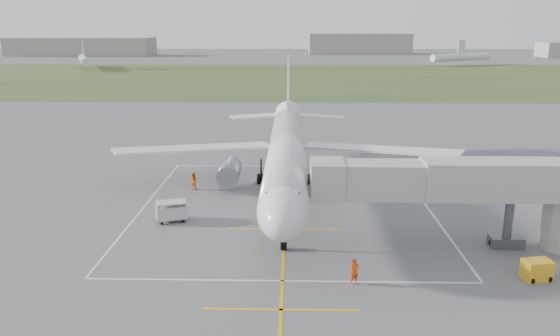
{
  "coord_description": "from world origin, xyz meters",
  "views": [
    {
      "loc": [
        0.68,
        -55.07,
        17.52
      ],
      "look_at": [
        -0.55,
        -4.0,
        4.0
      ],
      "focal_mm": 35.0,
      "sensor_mm": 36.0,
      "label": 1
    }
  ],
  "objects_px": {
    "jet_bridge": "(483,191)",
    "gpu_unit": "(537,270)",
    "airliner": "(286,153)",
    "ramp_worker_nose": "(355,272)",
    "ramp_worker_wing": "(194,181)",
    "baggage_cart": "(171,211)"
  },
  "relations": [
    {
      "from": "jet_bridge",
      "to": "gpu_unit",
      "type": "distance_m",
      "value": 7.42
    },
    {
      "from": "airliner",
      "to": "gpu_unit",
      "type": "bearing_deg",
      "value": -48.13
    },
    {
      "from": "airliner",
      "to": "jet_bridge",
      "type": "bearing_deg",
      "value": -42.19
    },
    {
      "from": "jet_bridge",
      "to": "ramp_worker_wing",
      "type": "height_order",
      "value": "jet_bridge"
    },
    {
      "from": "gpu_unit",
      "to": "ramp_worker_wing",
      "type": "relative_size",
      "value": 1.14
    },
    {
      "from": "baggage_cart",
      "to": "gpu_unit",
      "type": "bearing_deg",
      "value": -40.04
    },
    {
      "from": "jet_bridge",
      "to": "ramp_worker_nose",
      "type": "relative_size",
      "value": 12.44
    },
    {
      "from": "jet_bridge",
      "to": "gpu_unit",
      "type": "bearing_deg",
      "value": -68.77
    },
    {
      "from": "airliner",
      "to": "ramp_worker_nose",
      "type": "relative_size",
      "value": 24.85
    },
    {
      "from": "ramp_worker_nose",
      "to": "ramp_worker_wing",
      "type": "relative_size",
      "value": 1.01
    },
    {
      "from": "jet_bridge",
      "to": "gpu_unit",
      "type": "height_order",
      "value": "jet_bridge"
    },
    {
      "from": "jet_bridge",
      "to": "ramp_worker_nose",
      "type": "height_order",
      "value": "jet_bridge"
    },
    {
      "from": "airliner",
      "to": "baggage_cart",
      "type": "bearing_deg",
      "value": -139.11
    },
    {
      "from": "ramp_worker_nose",
      "to": "gpu_unit",
      "type": "bearing_deg",
      "value": -22.84
    },
    {
      "from": "jet_bridge",
      "to": "ramp_worker_nose",
      "type": "xyz_separation_m",
      "value": [
        -10.72,
        -6.88,
        -3.8
      ]
    },
    {
      "from": "airliner",
      "to": "ramp_worker_wing",
      "type": "bearing_deg",
      "value": 174.02
    },
    {
      "from": "ramp_worker_wing",
      "to": "baggage_cart",
      "type": "bearing_deg",
      "value": 108.45
    },
    {
      "from": "airliner",
      "to": "jet_bridge",
      "type": "height_order",
      "value": "airliner"
    },
    {
      "from": "gpu_unit",
      "to": "ramp_worker_nose",
      "type": "distance_m",
      "value": 13.02
    },
    {
      "from": "airliner",
      "to": "ramp_worker_wing",
      "type": "height_order",
      "value": "airliner"
    },
    {
      "from": "ramp_worker_nose",
      "to": "jet_bridge",
      "type": "bearing_deg",
      "value": 5.13
    },
    {
      "from": "jet_bridge",
      "to": "airliner",
      "type": "bearing_deg",
      "value": 137.81
    }
  ]
}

